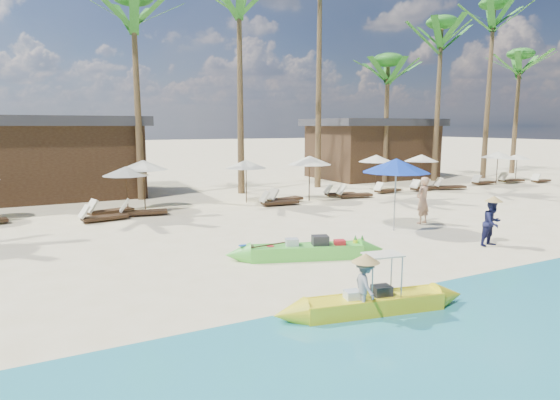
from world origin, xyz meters
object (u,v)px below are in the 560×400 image
green_canoe (306,251)px  blue_umbrella (396,166)px  yellow_canoe (373,303)px  tourist (423,200)px

green_canoe → blue_umbrella: 5.47m
yellow_canoe → tourist: tourist is taller
green_canoe → yellow_canoe: bearing=-82.1°
green_canoe → yellow_canoe: size_ratio=1.07×
blue_umbrella → tourist: bearing=15.3°
yellow_canoe → tourist: (7.31, 6.30, 0.72)m
tourist → blue_umbrella: 2.40m
yellow_canoe → green_canoe: bearing=89.8°
yellow_canoe → blue_umbrella: blue_umbrella is taller
tourist → blue_umbrella: blue_umbrella is taller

